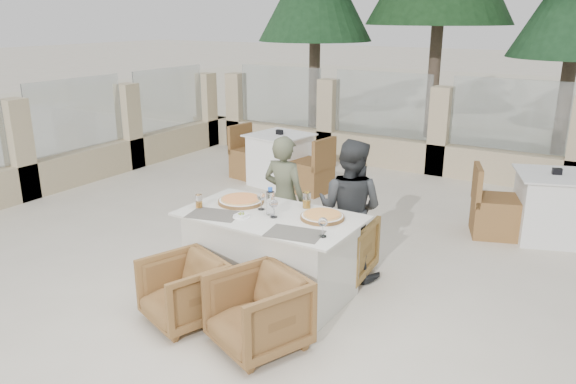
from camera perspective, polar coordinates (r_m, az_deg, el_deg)
The scene contains 25 objects.
ground at distance 5.30m, azimuth -1.17°, elevation -10.16°, with size 80.00×80.00×0.00m, color beige.
sand_patch at distance 18.28m, azimuth 23.55°, elevation 8.41°, with size 30.00×16.00×0.01m, color beige.
perimeter_wall_far at distance 9.25m, azimuth 15.19°, elevation 6.60°, with size 10.00×0.34×1.60m, color tan, non-canonical shape.
perimeter_wall_left at distance 9.05m, azimuth -20.50°, elevation 5.87°, with size 0.34×7.00×1.60m, color #CBB88F, non-canonical shape.
pine_far_left at distance 12.50m, azimuth 2.81°, elevation 18.87°, with size 2.42×2.42×5.50m, color #1C4221.
dining_table at distance 5.13m, azimuth -1.77°, elevation -6.36°, with size 1.60×0.90×0.77m, color silver, non-canonical shape.
placemat_near_left at distance 5.02m, azimuth -7.50°, elevation -2.28°, with size 0.45×0.30×0.00m, color #5D5850.
placemat_near_right at distance 4.56m, azimuth 0.68°, elevation -4.23°, with size 0.45×0.30×0.00m, color #5B574E.
pizza_left at distance 5.30m, azimuth -4.80°, elevation -0.82°, with size 0.43×0.43×0.06m, color #F75A21.
pizza_right at distance 4.88m, azimuth 3.51°, elevation -2.46°, with size 0.38×0.38×0.05m, color orange.
water_bottle at distance 4.95m, azimuth -1.80°, elevation -0.93°, with size 0.07×0.07×0.25m, color #A3BBD6.
wine_glass_centre at distance 5.09m, azimuth -2.74°, elevation -0.81°, with size 0.08×0.08×0.18m, color silver, non-canonical shape.
wine_glass_near at distance 4.89m, azimuth -1.46°, elevation -1.57°, with size 0.08×0.08×0.18m, color white, non-canonical shape.
wine_glass_corner at distance 4.47m, azimuth 3.56°, elevation -3.47°, with size 0.08×0.08×0.18m, color white, non-canonical shape.
beer_glass_left at distance 5.20m, azimuth -9.04°, elevation -0.94°, with size 0.06×0.06×0.13m, color orange.
beer_glass_right at distance 5.14m, azimuth 1.91°, elevation -0.83°, with size 0.07×0.07×0.15m, color gold.
olive_dish at distance 4.92m, azimuth -4.77°, elevation -2.37°, with size 0.11×0.11×0.04m, color white, non-canonical shape.
armchair_far_left at distance 6.05m, azimuth -0.72°, elevation -3.63°, with size 0.59×0.61×0.56m, color brown.
armchair_far_right at distance 5.51m, azimuth 5.12°, elevation -5.62°, with size 0.64×0.66×0.60m, color olive.
armchair_near_left at distance 4.80m, azimuth -10.57°, elevation -9.86°, with size 0.59×0.61×0.56m, color brown.
armchair_near_right at distance 4.38m, azimuth -3.09°, elevation -12.09°, with size 0.64×0.66×0.60m, color brown.
diner_left at distance 5.78m, azimuth -0.38°, elevation -0.64°, with size 0.48×0.31×1.31m, color #585C43.
diner_right at distance 5.42m, azimuth 6.30°, elevation -1.72°, with size 0.67×0.52×1.37m, color #323436.
bg_table_a at distance 8.44m, azimuth -0.85°, elevation 3.31°, with size 1.64×0.82×0.77m, color white, non-canonical shape.
bg_table_b at distance 7.02m, azimuth 25.22°, elevation -1.39°, with size 1.64×0.82×0.77m, color silver, non-canonical shape.
Camera 1 is at (2.55, -3.94, 2.47)m, focal length 35.00 mm.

